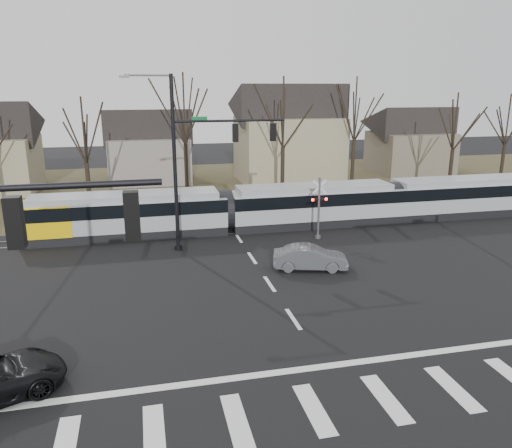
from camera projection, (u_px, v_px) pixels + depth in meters
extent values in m
plane|color=black|center=(309.00, 342.00, 19.25)|extent=(140.00, 140.00, 0.00)
cube|color=#38331E|center=(203.00, 186.00, 49.29)|extent=(140.00, 28.00, 0.01)
cube|color=silver|center=(65.00, 446.00, 13.66)|extent=(0.60, 2.60, 0.01)
cube|color=silver|center=(154.00, 433.00, 14.18)|extent=(0.60, 2.60, 0.01)
cube|color=silver|center=(237.00, 420.00, 14.70)|extent=(0.60, 2.60, 0.01)
cube|color=silver|center=(314.00, 409.00, 15.23)|extent=(0.60, 2.60, 0.01)
cube|color=silver|center=(386.00, 398.00, 15.75)|extent=(0.60, 2.60, 0.01)
cube|color=silver|center=(453.00, 388.00, 16.27)|extent=(0.60, 2.60, 0.01)
cube|color=silver|center=(325.00, 366.00, 17.55)|extent=(28.00, 0.35, 0.01)
cube|color=silver|center=(293.00, 319.00, 21.12)|extent=(0.18, 2.00, 0.01)
cube|color=silver|center=(270.00, 284.00, 24.88)|extent=(0.18, 2.00, 0.01)
cube|color=silver|center=(252.00, 258.00, 28.63)|extent=(0.18, 2.00, 0.01)
cube|color=silver|center=(239.00, 238.00, 32.39)|extent=(0.18, 2.00, 0.01)
cube|color=silver|center=(228.00, 222.00, 36.14)|extent=(0.18, 2.00, 0.01)
cube|color=silver|center=(219.00, 209.00, 39.90)|extent=(0.18, 2.00, 0.01)
cube|color=silver|center=(212.00, 199.00, 43.65)|extent=(0.18, 2.00, 0.01)
cube|color=silver|center=(206.00, 190.00, 47.41)|extent=(0.18, 2.00, 0.01)
cube|color=#59595E|center=(235.00, 233.00, 33.41)|extent=(90.00, 0.12, 0.06)
cube|color=#59595E|center=(232.00, 227.00, 34.73)|extent=(90.00, 0.12, 0.06)
cube|color=gray|center=(127.00, 215.00, 32.36)|extent=(12.84, 2.76, 2.88)
cube|color=black|center=(126.00, 207.00, 32.20)|extent=(12.86, 2.80, 0.84)
cube|color=yellow|center=(47.00, 218.00, 31.28)|extent=(3.16, 2.82, 1.93)
cube|color=gray|center=(314.00, 205.00, 35.16)|extent=(11.85, 2.76, 2.88)
cube|color=black|center=(314.00, 197.00, 35.00)|extent=(11.87, 2.80, 0.84)
cube|color=gray|center=(468.00, 197.00, 37.85)|extent=(12.84, 2.76, 2.88)
cube|color=black|center=(469.00, 189.00, 37.69)|extent=(12.86, 2.80, 0.84)
imported|color=#4C5054|center=(310.00, 258.00, 26.74)|extent=(3.33, 4.64, 1.30)
cube|color=black|center=(15.00, 222.00, 9.94)|extent=(0.32, 0.32, 1.05)
sphere|color=#FF0C07|center=(13.00, 206.00, 9.85)|extent=(0.22, 0.22, 0.22)
cube|color=black|center=(132.00, 216.00, 10.43)|extent=(0.32, 0.32, 1.05)
sphere|color=#FF0C07|center=(131.00, 201.00, 10.34)|extent=(0.22, 0.22, 0.22)
cylinder|color=black|center=(175.00, 166.00, 28.75)|extent=(0.22, 0.22, 10.20)
cylinder|color=black|center=(178.00, 247.00, 30.07)|extent=(0.44, 0.44, 0.30)
cylinder|color=black|center=(230.00, 121.00, 28.79)|extent=(6.50, 0.14, 0.14)
cube|color=#0C5926|center=(199.00, 119.00, 28.37)|extent=(0.90, 0.03, 0.22)
cube|color=black|center=(235.00, 133.00, 29.05)|extent=(0.32, 0.32, 1.05)
sphere|color=#FF0C07|center=(235.00, 127.00, 28.96)|extent=(0.22, 0.22, 0.22)
cube|color=black|center=(273.00, 132.00, 29.54)|extent=(0.32, 0.32, 1.05)
sphere|color=#FF0C07|center=(273.00, 126.00, 29.46)|extent=(0.22, 0.22, 0.22)
cube|color=#59595B|center=(124.00, 77.00, 26.89)|extent=(0.55, 0.22, 0.14)
cylinder|color=#59595B|center=(319.00, 208.00, 31.82)|extent=(0.14, 0.14, 4.00)
cylinder|color=#59595B|center=(318.00, 237.00, 32.33)|extent=(0.36, 0.36, 0.20)
cube|color=silver|center=(319.00, 187.00, 31.45)|extent=(0.95, 0.04, 0.95)
cube|color=silver|center=(319.00, 187.00, 31.45)|extent=(0.95, 0.04, 0.95)
cube|color=black|center=(319.00, 199.00, 31.66)|extent=(1.00, 0.10, 0.12)
sphere|color=#FF0C07|center=(313.00, 200.00, 31.49)|extent=(0.18, 0.18, 0.18)
sphere|color=#FF0C07|center=(326.00, 199.00, 31.68)|extent=(0.18, 0.18, 0.18)
cube|color=slate|center=(150.00, 159.00, 51.35)|extent=(8.00, 7.00, 4.50)
cube|color=gray|center=(288.00, 149.00, 51.32)|extent=(10.00, 8.00, 6.50)
cube|color=brown|center=(409.00, 152.00, 56.74)|extent=(8.00, 7.00, 4.50)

